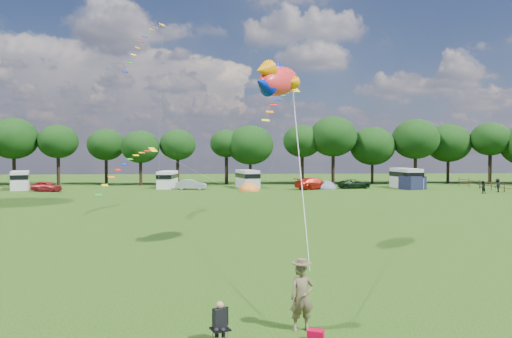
{
  "coord_description": "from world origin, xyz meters",
  "views": [
    {
      "loc": [
        -1.5,
        -19.87,
        4.99
      ],
      "look_at": [
        0.0,
        8.0,
        4.0
      ],
      "focal_mm": 35.0,
      "sensor_mm": 36.0,
      "label": 1
    }
  ],
  "objects": [
    {
      "name": "ground_plane",
      "position": [
        0.0,
        0.0,
        0.0
      ],
      "size": [
        180.0,
        180.0,
        0.0
      ],
      "primitive_type": "plane",
      "color": "black",
      "rests_on": "ground"
    },
    {
      "name": "tree_line",
      "position": [
        5.3,
        54.99,
        6.35
      ],
      "size": [
        102.98,
        10.98,
        10.27
      ],
      "color": "black",
      "rests_on": "ground"
    },
    {
      "name": "car_a",
      "position": [
        -24.2,
        43.14,
        0.66
      ],
      "size": [
        4.23,
        2.66,
        1.31
      ],
      "primitive_type": "imported",
      "rotation": [
        0.0,
        0.0,
        1.27
      ],
      "color": "maroon",
      "rests_on": "ground"
    },
    {
      "name": "car_b",
      "position": [
        -6.48,
        45.48,
        0.66
      ],
      "size": [
        3.74,
        1.43,
        1.31
      ],
      "primitive_type": "imported",
      "rotation": [
        0.0,
        0.0,
        1.56
      ],
      "color": "#94979B",
      "rests_on": "ground"
    },
    {
      "name": "car_c",
      "position": [
        9.66,
        44.88,
        0.77
      ],
      "size": [
        5.57,
        3.92,
        1.54
      ],
      "primitive_type": "imported",
      "rotation": [
        0.0,
        0.0,
        1.95
      ],
      "color": "#B1190D",
      "rests_on": "ground"
    },
    {
      "name": "car_d",
      "position": [
        15.28,
        46.22,
        0.61
      ],
      "size": [
        4.71,
        2.56,
        1.23
      ],
      "primitive_type": "imported",
      "rotation": [
        0.0,
        0.0,
        1.69
      ],
      "color": "black",
      "rests_on": "ground"
    },
    {
      "name": "campervan_a",
      "position": [
        -28.72,
        46.5,
        1.3
      ],
      "size": [
        3.62,
        5.36,
        2.42
      ],
      "rotation": [
        0.0,
        0.0,
        1.91
      ],
      "color": "silver",
      "rests_on": "ground"
    },
    {
      "name": "campervan_b",
      "position": [
        -9.85,
        47.96,
        1.24
      ],
      "size": [
        2.45,
        4.89,
        2.31
      ],
      "rotation": [
        0.0,
        0.0,
        1.48
      ],
      "color": "silver",
      "rests_on": "ground"
    },
    {
      "name": "campervan_c",
      "position": [
        0.98,
        47.45,
        1.32
      ],
      "size": [
        3.29,
        5.37,
        2.45
      ],
      "rotation": [
        0.0,
        0.0,
        1.82
      ],
      "color": "#B9B9BB",
      "rests_on": "ground"
    },
    {
      "name": "campervan_d",
      "position": [
        22.33,
        46.04,
        1.45
      ],
      "size": [
        2.96,
        5.74,
        2.7
      ],
      "rotation": [
        0.0,
        0.0,
        1.68
      ],
      "color": "#B6B7B9",
      "rests_on": "ground"
    },
    {
      "name": "tent_orange",
      "position": [
        1.01,
        42.28,
        0.02
      ],
      "size": [
        2.71,
        2.97,
        2.12
      ],
      "color": "orange",
      "rests_on": "ground"
    },
    {
      "name": "tent_greyblue",
      "position": [
        11.25,
        45.19,
        0.02
      ],
      "size": [
        2.92,
        3.2,
        2.18
      ],
      "color": "#4D596C",
      "rests_on": "ground"
    },
    {
      "name": "awning_navy",
      "position": [
        22.51,
        44.16,
        0.87
      ],
      "size": [
        3.47,
        3.21,
        1.74
      ],
      "primitive_type": "cube",
      "rotation": [
        0.0,
        0.0,
        0.43
      ],
      "color": "#1A1D39",
      "rests_on": "ground"
    },
    {
      "name": "kite_flyer",
      "position": [
        0.51,
        -6.25,
        0.93
      ],
      "size": [
        0.73,
        0.52,
        1.87
      ],
      "primitive_type": "imported",
      "rotation": [
        0.0,
        0.0,
        0.12
      ],
      "color": "brown",
      "rests_on": "ground"
    },
    {
      "name": "camp_chair",
      "position": [
        -1.74,
        -7.06,
        0.67
      ],
      "size": [
        0.59,
        0.61,
        1.12
      ],
      "rotation": [
        0.0,
        0.0,
        0.42
      ],
      "color": "#99999E",
      "rests_on": "ground"
    },
    {
      "name": "kite_bag",
      "position": [
        0.76,
        -7.05,
        0.15
      ],
      "size": [
        0.49,
        0.41,
        0.3
      ],
      "primitive_type": "cube",
      "rotation": [
        0.0,
        0.0,
        -0.36
      ],
      "color": "#B60024",
      "rests_on": "ground"
    },
    {
      "name": "fish_kite",
      "position": [
        0.82,
        4.98,
        8.53
      ],
      "size": [
        3.19,
        4.05,
        2.22
      ],
      "rotation": [
        0.0,
        -0.21,
        0.99
      ],
      "color": "red",
      "rests_on": "ground"
    },
    {
      "name": "streamer_kite_a",
      "position": [
        -9.34,
        29.01,
        15.87
      ],
      "size": [
        3.33,
        5.59,
        5.76
      ],
      "rotation": [
        0.0,
        0.0,
        0.81
      ],
      "color": "#DD9300",
      "rests_on": "ground"
    },
    {
      "name": "streamer_kite_b",
      "position": [
        -9.58,
        21.83,
        4.05
      ],
      "size": [
        4.3,
        4.73,
        3.81
      ],
      "rotation": [
        0.0,
        0.0,
        0.85
      ],
      "color": "yellow",
      "rests_on": "ground"
    },
    {
      "name": "streamer_kite_c",
      "position": [
        2.4,
        15.6,
        8.83
      ],
      "size": [
        3.18,
        4.85,
        2.8
      ],
      "rotation": [
        0.0,
        0.0,
        0.35
      ],
      "color": "yellow",
      "rests_on": "ground"
    },
    {
      "name": "walker_a",
      "position": [
        28.33,
        37.17,
        0.75
      ],
      "size": [
        0.81,
        0.6,
        1.5
      ],
      "primitive_type": "imported",
      "rotation": [
        0.0,
        0.0,
        3.36
      ],
      "color": "black",
      "rests_on": "ground"
    },
    {
      "name": "walker_b",
      "position": [
        31.21,
        39.1,
        0.84
      ],
      "size": [
        1.18,
        1.05,
        1.69
      ],
      "primitive_type": "imported",
      "rotation": [
        0.0,
        0.0,
        3.78
      ],
      "color": "black",
      "rests_on": "ground"
    }
  ]
}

